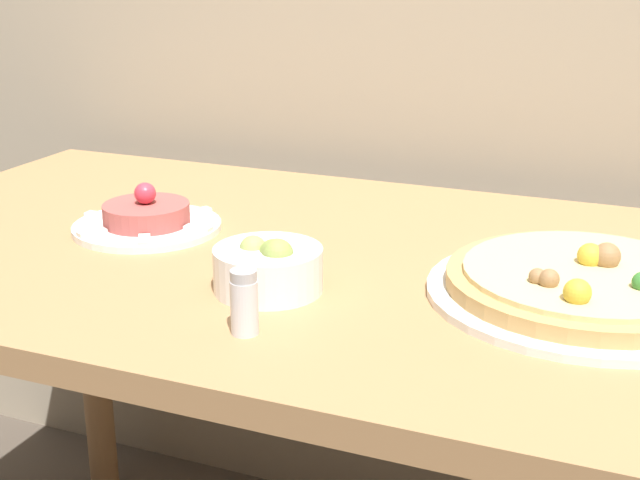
% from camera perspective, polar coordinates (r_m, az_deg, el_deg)
% --- Properties ---
extents(dining_table, '(1.45, 0.78, 0.74)m').
position_cam_1_polar(dining_table, '(1.22, 0.75, -5.10)').
color(dining_table, '#AD7F51').
rests_on(dining_table, ground_plane).
extents(pizza_plate, '(0.37, 0.37, 0.06)m').
position_cam_1_polar(pizza_plate, '(1.09, 16.70, -2.73)').
color(pizza_plate, white).
rests_on(pizza_plate, dining_table).
extents(tartare_plate, '(0.21, 0.21, 0.07)m').
position_cam_1_polar(tartare_plate, '(1.31, -11.03, 1.31)').
color(tartare_plate, white).
rests_on(tartare_plate, dining_table).
extents(small_bowl, '(0.13, 0.13, 0.07)m').
position_cam_1_polar(small_bowl, '(1.06, -3.33, -1.76)').
color(small_bowl, white).
rests_on(small_bowl, dining_table).
extents(salt_shaker, '(0.03, 0.03, 0.07)m').
position_cam_1_polar(salt_shaker, '(0.95, -4.87, -4.01)').
color(salt_shaker, silver).
rests_on(salt_shaker, dining_table).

